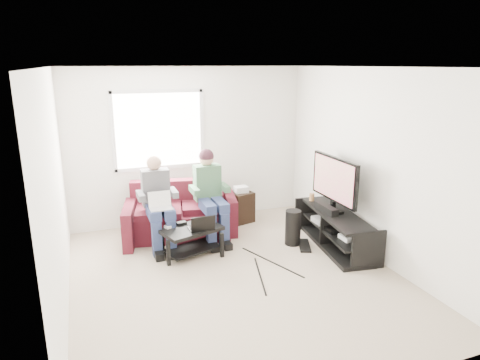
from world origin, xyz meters
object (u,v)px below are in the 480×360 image
at_px(sofa, 181,216).
at_px(tv, 334,181).
at_px(coffee_table, 192,235).
at_px(tv_stand, 335,232).
at_px(end_table, 241,206).
at_px(subwoofer, 293,227).

bearing_deg(sofa, tv, -30.24).
relative_size(sofa, tv, 1.76).
distance_m(sofa, coffee_table, 0.80).
height_order(tv_stand, end_table, end_table).
relative_size(tv_stand, subwoofer, 3.13).
bearing_deg(sofa, subwoofer, -33.30).
bearing_deg(subwoofer, end_table, 107.89).
distance_m(sofa, subwoofer, 1.77).
bearing_deg(tv, sofa, 149.76).
bearing_deg(coffee_table, end_table, 41.71).
relative_size(tv_stand, end_table, 2.67).
bearing_deg(subwoofer, sofa, 146.70).
relative_size(coffee_table, tv, 0.84).
xyz_separation_m(coffee_table, end_table, (1.13, 1.01, -0.02)).
height_order(coffee_table, tv, tv).
distance_m(sofa, tv_stand, 2.39).
relative_size(coffee_table, subwoofer, 1.74).
relative_size(sofa, tv_stand, 1.16).
bearing_deg(tv, coffee_table, 169.57).
relative_size(tv_stand, tv, 1.52).
relative_size(subwoofer, end_table, 0.85).
relative_size(tv, subwoofer, 2.07).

